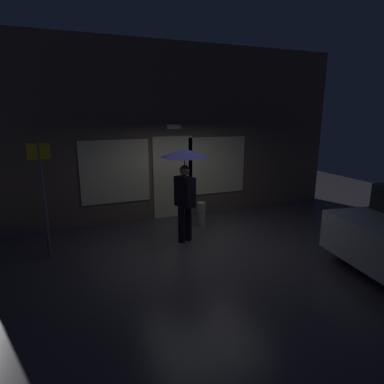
{
  "coord_description": "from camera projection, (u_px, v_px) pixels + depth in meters",
  "views": [
    {
      "loc": [
        -2.69,
        -6.02,
        2.78
      ],
      "look_at": [
        -0.17,
        0.36,
        1.12
      ],
      "focal_mm": 30.35,
      "sensor_mm": 36.0,
      "label": 1
    }
  ],
  "objects": [
    {
      "name": "ground_plane",
      "position": [
        205.0,
        245.0,
        7.06
      ],
      "size": [
        18.0,
        18.0,
        0.0
      ],
      "primitive_type": "plane",
      "color": "#423F44"
    },
    {
      "name": "street_sign_post",
      "position": [
        43.0,
        191.0,
        6.18
      ],
      "size": [
        0.4,
        0.07,
        2.35
      ],
      "color": "#595B60",
      "rests_on": "ground"
    },
    {
      "name": "sidewalk_bollard",
      "position": [
        201.0,
        214.0,
        8.19
      ],
      "size": [
        0.21,
        0.21,
        0.61
      ],
      "primitive_type": "cylinder",
      "color": "#B2A899",
      "rests_on": "ground"
    },
    {
      "name": "person_with_umbrella",
      "position": [
        185.0,
        172.0,
        6.9
      ],
      "size": [
        1.01,
        1.01,
        2.07
      ],
      "rotation": [
        0.0,
        0.0,
        -1.22
      ],
      "color": "black",
      "rests_on": "ground"
    },
    {
      "name": "building_facade",
      "position": [
        170.0,
        134.0,
        8.65
      ],
      "size": [
        9.92,
        0.48,
        4.55
      ],
      "color": "brown",
      "rests_on": "ground"
    }
  ]
}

